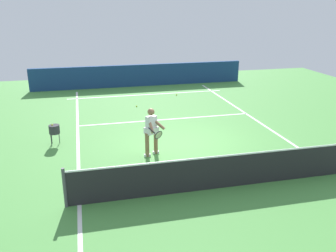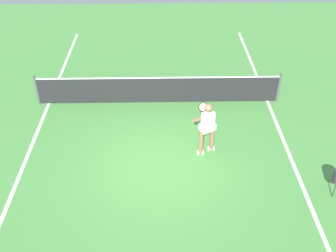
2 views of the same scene
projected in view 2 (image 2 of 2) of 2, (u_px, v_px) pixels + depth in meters
ground_plane at (159, 166)px, 10.65m from camera, size 25.58×25.58×0.00m
sideline_left_marking at (23, 167)px, 10.59m from camera, size 0.10×17.67×0.01m
sideline_right_marking at (293, 164)px, 10.71m from camera, size 0.10×17.67×0.01m
court_net at (158, 90)px, 12.92m from camera, size 7.88×0.08×1.01m
tennis_player at (207, 126)px, 10.66m from camera, size 0.68×1.14×1.55m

